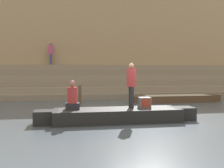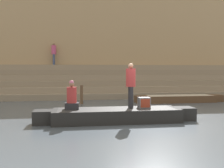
# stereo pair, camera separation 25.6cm
# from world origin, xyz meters

# --- Properties ---
(ground_plane) EXTENTS (120.00, 120.00, 0.00)m
(ground_plane) POSITION_xyz_m (0.00, 0.00, 0.00)
(ground_plane) COLOR #4C5660
(ghat_steps) EXTENTS (36.00, 4.20, 2.43)m
(ghat_steps) POSITION_xyz_m (0.00, 9.88, 0.88)
(ghat_steps) COLOR gray
(ghat_steps) RESTS_ON ground
(back_wall) EXTENTS (34.20, 1.28, 9.07)m
(back_wall) POSITION_xyz_m (0.00, 11.99, 4.51)
(back_wall) COLOR tan
(back_wall) RESTS_ON ground
(rowboat_main) EXTENTS (6.28, 1.49, 0.51)m
(rowboat_main) POSITION_xyz_m (-1.04, -0.30, 0.27)
(rowboat_main) COLOR black
(rowboat_main) RESTS_ON ground
(person_standing) EXTENTS (0.38, 0.38, 1.77)m
(person_standing) POSITION_xyz_m (-0.47, -0.24, 1.52)
(person_standing) COLOR #28282D
(person_standing) RESTS_ON rowboat_main
(person_rowing) EXTENTS (0.53, 0.41, 1.11)m
(person_rowing) POSITION_xyz_m (-2.76, -0.18, 0.95)
(person_rowing) COLOR #28282D
(person_rowing) RESTS_ON rowboat_main
(tv_set) EXTENTS (0.45, 0.40, 0.42)m
(tv_set) POSITION_xyz_m (0.08, -0.23, 0.72)
(tv_set) COLOR slate
(tv_set) RESTS_ON rowboat_main
(moored_boat_shore) EXTENTS (5.68, 1.28, 0.42)m
(moored_boat_shore) POSITION_xyz_m (3.90, 5.34, 0.23)
(moored_boat_shore) COLOR brown
(moored_boat_shore) RESTS_ON ground
(mooring_post) EXTENTS (0.18, 0.18, 1.12)m
(mooring_post) POSITION_xyz_m (-2.22, 5.23, 0.56)
(mooring_post) COLOR brown
(mooring_post) RESTS_ON ground
(person_on_steps) EXTENTS (0.37, 0.37, 1.73)m
(person_on_steps) POSITION_xyz_m (-4.20, 11.05, 3.42)
(person_on_steps) COLOR #3D4C75
(person_on_steps) RESTS_ON ghat_steps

